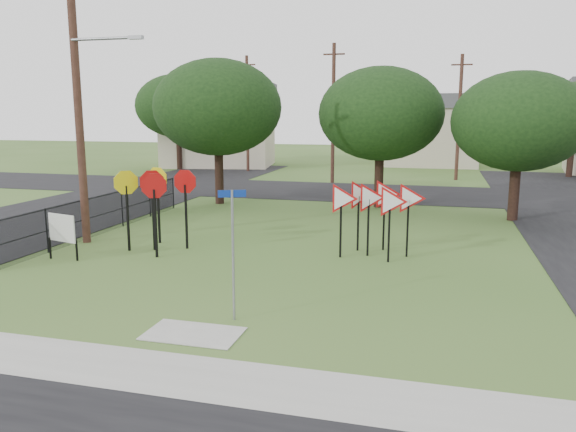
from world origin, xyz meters
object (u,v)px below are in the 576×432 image
object	(u,v)px
street_name_sign	(233,247)
info_board	(62,230)
stop_sign_cluster	(155,191)
yield_sign_cluster	(375,201)

from	to	relation	value
street_name_sign	info_board	distance (m)	7.94
street_name_sign	stop_sign_cluster	bearing A→B (deg)	131.14
street_name_sign	info_board	world-z (taller)	street_name_sign
stop_sign_cluster	street_name_sign	bearing A→B (deg)	-48.86
street_name_sign	stop_sign_cluster	size ratio (longest dim) A/B	1.08
street_name_sign	yield_sign_cluster	size ratio (longest dim) A/B	0.94
street_name_sign	stop_sign_cluster	world-z (taller)	street_name_sign
stop_sign_cluster	info_board	distance (m)	3.16
street_name_sign	info_board	xyz separation A→B (m)	(-7.07, 3.55, -0.72)
street_name_sign	yield_sign_cluster	xyz separation A→B (m)	(2.35, 6.68, 0.11)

